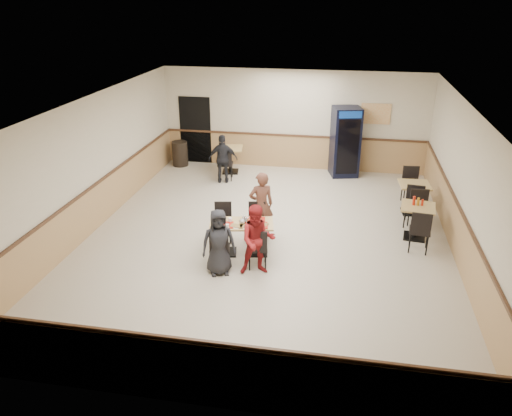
% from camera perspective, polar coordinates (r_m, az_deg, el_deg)
% --- Properties ---
extents(ground, '(10.00, 10.00, 0.00)m').
position_cam_1_polar(ground, '(11.18, 1.22, -3.49)').
color(ground, beige).
rests_on(ground, ground).
extents(room_shell, '(10.00, 10.00, 10.00)m').
position_cam_1_polar(room_shell, '(13.18, 10.69, 3.14)').
color(room_shell, silver).
rests_on(room_shell, ground).
extents(main_table, '(1.40, 0.88, 0.70)m').
position_cam_1_polar(main_table, '(10.38, -1.66, -2.89)').
color(main_table, black).
rests_on(main_table, ground).
extents(main_chairs, '(1.42, 1.72, 0.89)m').
position_cam_1_polar(main_chairs, '(10.39, -1.92, -3.00)').
color(main_chairs, black).
rests_on(main_chairs, ground).
extents(diner_woman_left, '(0.76, 0.63, 1.34)m').
position_cam_1_polar(diner_woman_left, '(9.60, -4.29, -3.91)').
color(diner_woman_left, black).
rests_on(diner_woman_left, ground).
extents(diner_woman_right, '(0.81, 0.70, 1.42)m').
position_cam_1_polar(diner_woman_right, '(9.56, 0.18, -3.68)').
color(diner_woman_right, maroon).
rests_on(diner_woman_right, ground).
extents(diner_man_opposite, '(0.66, 0.56, 1.52)m').
position_cam_1_polar(diner_man_opposite, '(10.97, 0.60, 0.34)').
color(diner_man_opposite, brown).
rests_on(diner_man_opposite, ground).
extents(lone_diner, '(0.87, 0.50, 1.40)m').
position_cam_1_polar(lone_diner, '(14.27, -3.79, 5.61)').
color(lone_diner, black).
rests_on(lone_diner, ground).
extents(tabletop_clutter, '(1.16, 0.72, 0.12)m').
position_cam_1_polar(tabletop_clutter, '(10.22, -1.48, -1.73)').
color(tabletop_clutter, '#B5170C').
rests_on(tabletop_clutter, main_table).
extents(side_table_near, '(0.81, 0.81, 0.77)m').
position_cam_1_polar(side_table_near, '(11.56, 17.91, -0.96)').
color(side_table_near, black).
rests_on(side_table_near, ground).
extents(side_table_near_chair_south, '(0.51, 0.51, 0.97)m').
position_cam_1_polar(side_table_near_chair_south, '(11.02, 18.23, -2.38)').
color(side_table_near_chair_south, black).
rests_on(side_table_near_chair_south, ground).
extents(side_table_near_chair_north, '(0.51, 0.51, 0.97)m').
position_cam_1_polar(side_table_near_chair_north, '(12.13, 17.59, 0.13)').
color(side_table_near_chair_north, black).
rests_on(side_table_near_chair_north, ground).
extents(side_table_far, '(0.77, 0.77, 0.77)m').
position_cam_1_polar(side_table_far, '(12.85, 17.56, 1.57)').
color(side_table_far, black).
rests_on(side_table_far, ground).
extents(side_table_far_chair_south, '(0.48, 0.48, 0.98)m').
position_cam_1_polar(side_table_far_chair_south, '(12.29, 17.83, 0.40)').
color(side_table_far_chair_south, black).
rests_on(side_table_far_chair_south, ground).
extents(side_table_far_chair_north, '(0.48, 0.48, 0.98)m').
position_cam_1_polar(side_table_far_chair_north, '(13.43, 17.28, 2.44)').
color(side_table_far_chair_north, black).
rests_on(side_table_far_chair_north, ground).
extents(condiment_caddy, '(0.23, 0.06, 0.20)m').
position_cam_1_polar(condiment_caddy, '(11.47, 17.94, 0.73)').
color(condiment_caddy, red).
rests_on(condiment_caddy, side_table_near).
extents(back_table, '(0.83, 0.83, 0.78)m').
position_cam_1_polar(back_table, '(15.14, -2.97, 5.97)').
color(back_table, black).
rests_on(back_table, ground).
extents(back_table_chair_lone, '(0.52, 0.52, 0.99)m').
position_cam_1_polar(back_table_chair_lone, '(14.57, -3.52, 5.15)').
color(back_table_chair_lone, black).
rests_on(back_table_chair_lone, ground).
extents(pepsi_cooler, '(0.93, 0.93, 2.04)m').
position_cam_1_polar(pepsi_cooler, '(14.99, 10.15, 7.46)').
color(pepsi_cooler, black).
rests_on(pepsi_cooler, ground).
extents(trash_bin, '(0.49, 0.49, 0.77)m').
position_cam_1_polar(trash_bin, '(15.96, -8.68, 6.17)').
color(trash_bin, black).
rests_on(trash_bin, ground).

